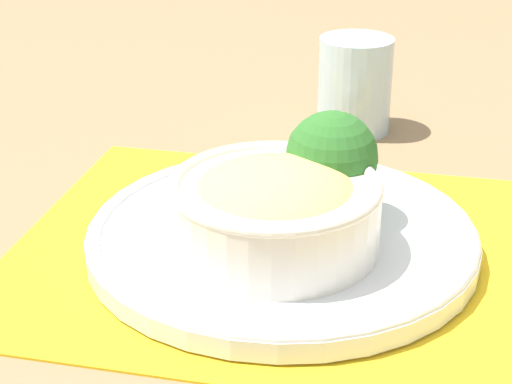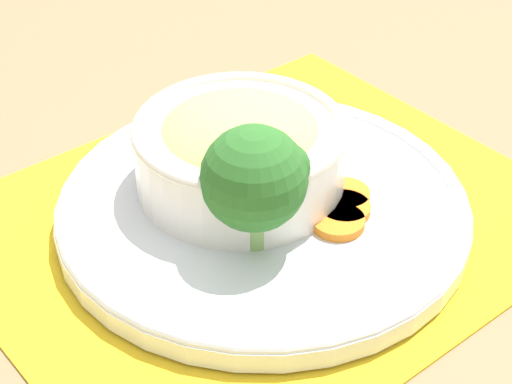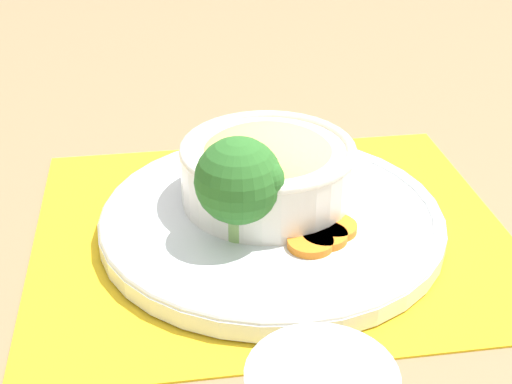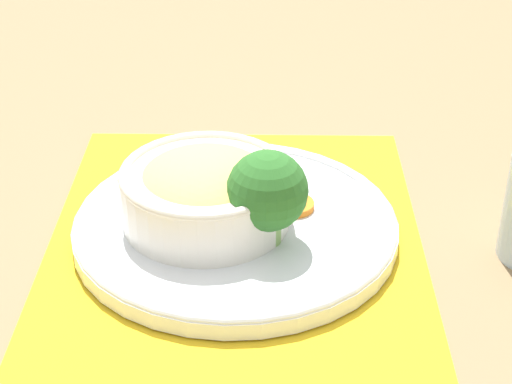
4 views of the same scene
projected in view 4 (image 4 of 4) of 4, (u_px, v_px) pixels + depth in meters
ground_plane at (236, 238)px, 0.84m from camera, size 4.00×4.00×0.00m
placemat at (236, 236)px, 0.84m from camera, size 0.44×0.37×0.00m
plate at (236, 225)px, 0.83m from camera, size 0.31×0.31×0.02m
bowl at (206, 190)px, 0.81m from camera, size 0.16×0.16×0.07m
broccoli_floret at (268, 191)px, 0.77m from camera, size 0.07×0.07×0.09m
carrot_slice_near at (294, 205)px, 0.85m from camera, size 0.04×0.04×0.01m
carrot_slice_middle at (285, 197)px, 0.86m from camera, size 0.04×0.04×0.01m
carrot_slice_far at (273, 191)px, 0.87m from camera, size 0.04×0.04×0.01m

